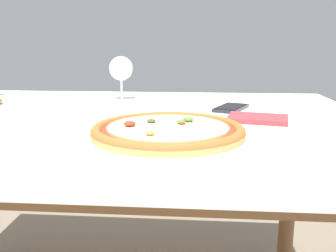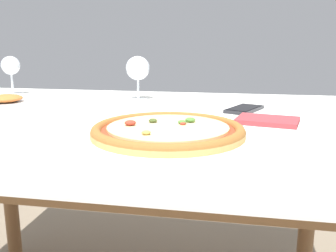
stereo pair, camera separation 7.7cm
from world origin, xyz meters
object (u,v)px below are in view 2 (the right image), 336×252
pizza_plate (168,132)px  wine_glass_far_right (137,69)px  dining_table (111,144)px  cell_phone (244,109)px  side_plate (6,101)px  wine_glass_far_left (11,67)px

pizza_plate → wine_glass_far_right: (-0.21, 0.53, 0.09)m
dining_table → cell_phone: size_ratio=9.20×
pizza_plate → side_plate: pizza_plate is taller
wine_glass_far_right → cell_phone: 0.41m
cell_phone → wine_glass_far_left: bearing=167.2°
cell_phone → dining_table: bearing=-157.5°
wine_glass_far_left → cell_phone: bearing=-12.8°
pizza_plate → wine_glass_far_left: 0.93m
wine_glass_far_right → wine_glass_far_left: bearing=174.8°
pizza_plate → cell_phone: size_ratio=2.11×
wine_glass_far_left → side_plate: bearing=-62.2°
cell_phone → wine_glass_far_right: bearing=157.4°
cell_phone → side_plate: 0.76m
wine_glass_far_left → side_plate: size_ratio=0.80×
pizza_plate → wine_glass_far_left: wine_glass_far_left is taller
pizza_plate → side_plate: bearing=150.3°
dining_table → wine_glass_far_left: (-0.52, 0.35, 0.18)m
dining_table → pizza_plate: 0.32m
wine_glass_far_right → side_plate: 0.44m
dining_table → cell_phone: (0.37, 0.15, 0.08)m
dining_table → wine_glass_far_left: size_ratio=9.98×
pizza_plate → cell_phone: (0.16, 0.37, -0.01)m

